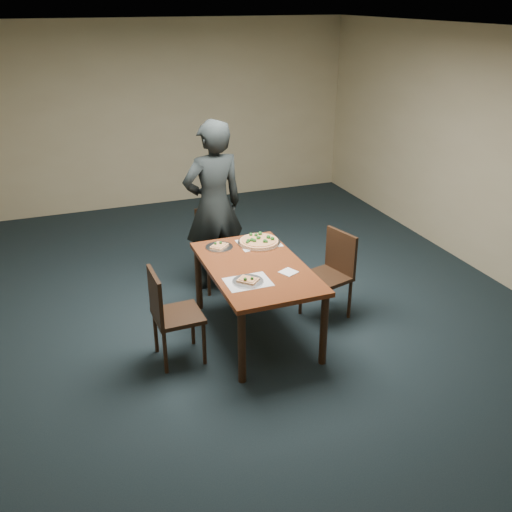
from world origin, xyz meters
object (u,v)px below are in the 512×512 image
object	(u,v)px
slice_plate_near	(248,281)
chair_far	(217,243)
chair_left	(169,311)
slice_plate_far	(219,246)
dining_table	(256,274)
pizza_pan	(259,241)
chair_right	(332,270)
diner	(214,206)

from	to	relation	value
slice_plate_near	chair_far	bearing A→B (deg)	84.05
chair_left	slice_plate_far	size ratio (longest dim) A/B	3.25
dining_table	slice_plate_far	bearing A→B (deg)	110.61
dining_table	pizza_pan	size ratio (longest dim) A/B	3.38
chair_left	slice_plate_far	world-z (taller)	chair_left
chair_left	dining_table	bearing A→B (deg)	-82.27
chair_far	slice_plate_near	bearing A→B (deg)	-96.20
chair_right	slice_plate_near	distance (m)	1.15
dining_table	slice_plate_near	distance (m)	0.36
chair_left	slice_plate_near	world-z (taller)	chair_left
slice_plate_near	slice_plate_far	xyz separation A→B (m)	(-0.01, 0.82, -0.00)
chair_far	slice_plate_far	distance (m)	0.72
dining_table	slice_plate_far	xyz separation A→B (m)	(-0.20, 0.53, 0.10)
slice_plate_far	dining_table	bearing A→B (deg)	-69.39
slice_plate_near	chair_left	bearing A→B (deg)	168.30
dining_table	chair_left	size ratio (longest dim) A/B	1.65
chair_right	diner	size ratio (longest dim) A/B	0.47
chair_far	chair_left	world-z (taller)	same
chair_far	pizza_pan	world-z (taller)	chair_far
dining_table	chair_right	world-z (taller)	chair_right
chair_right	slice_plate_far	world-z (taller)	chair_right
dining_table	chair_far	bearing A→B (deg)	91.66
diner	slice_plate_near	bearing A→B (deg)	77.81
dining_table	chair_left	xyz separation A→B (m)	(-0.89, -0.15, -0.14)
chair_far	slice_plate_near	xyz separation A→B (m)	(-0.15, -1.48, 0.25)
chair_right	slice_plate_near	size ratio (longest dim) A/B	3.25
chair_left	chair_right	bearing A→B (deg)	-84.06
chair_left	pizza_pan	distance (m)	1.30
pizza_pan	chair_left	bearing A→B (deg)	-150.03
chair_right	pizza_pan	size ratio (longest dim) A/B	2.05
chair_left	chair_right	world-z (taller)	same
slice_plate_near	slice_plate_far	size ratio (longest dim) A/B	1.00
pizza_pan	diner	bearing A→B (deg)	111.41
diner	slice_plate_far	bearing A→B (deg)	70.46
pizza_pan	slice_plate_near	xyz separation A→B (m)	(-0.41, -0.78, -0.01)
chair_left	slice_plate_near	size ratio (longest dim) A/B	3.25
slice_plate_near	pizza_pan	bearing A→B (deg)	62.56
pizza_pan	slice_plate_far	size ratio (longest dim) A/B	1.58
chair_far	chair_left	xyz separation A→B (m)	(-0.85, -1.33, 0.00)
chair_far	diner	bearing A→B (deg)	176.87
chair_left	diner	xyz separation A→B (m)	(0.83, 1.33, 0.44)
chair_right	diner	bearing A→B (deg)	-155.16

